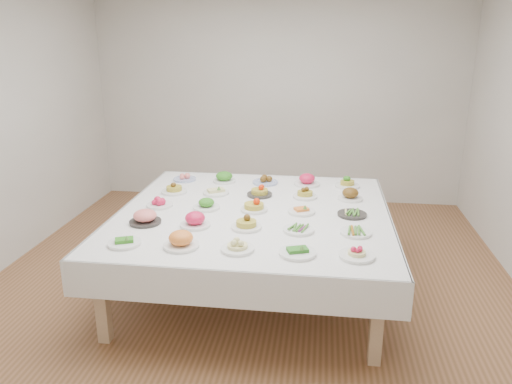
# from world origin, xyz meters

# --- Properties ---
(room_envelope) EXTENTS (5.02, 5.02, 2.81)m
(room_envelope) POSITION_xyz_m (0.00, 0.00, 1.83)
(room_envelope) COLOR #8D5B3B
(room_envelope) RESTS_ON ground
(display_table) EXTENTS (2.40, 2.40, 0.75)m
(display_table) POSITION_xyz_m (0.04, -0.16, 0.69)
(display_table) COLOR white
(display_table) RESTS_ON ground
(dish_0) EXTENTS (0.25, 0.25, 0.09)m
(dish_0) POSITION_xyz_m (-0.81, -1.03, 0.78)
(dish_0) COLOR white
(dish_0) RESTS_ON display_table
(dish_1) EXTENTS (0.26, 0.26, 0.17)m
(dish_1) POSITION_xyz_m (-0.38, -1.02, 0.83)
(dish_1) COLOR white
(dish_1) RESTS_ON display_table
(dish_2) EXTENTS (0.27, 0.27, 0.14)m
(dish_2) POSITION_xyz_m (0.04, -1.02, 0.82)
(dish_2) COLOR white
(dish_2) RESTS_ON display_table
(dish_3) EXTENTS (0.26, 0.26, 0.10)m
(dish_3) POSITION_xyz_m (0.48, -1.03, 0.79)
(dish_3) COLOR white
(dish_3) RESTS_ON display_table
(dish_4) EXTENTS (0.25, 0.25, 0.12)m
(dish_4) POSITION_xyz_m (0.90, -1.03, 0.80)
(dish_4) COLOR white
(dish_4) RESTS_ON display_table
(dish_5) EXTENTS (0.29, 0.29, 0.15)m
(dish_5) POSITION_xyz_m (-0.81, -0.59, 0.82)
(dish_5) COLOR #2C2A27
(dish_5) RESTS_ON display_table
(dish_6) EXTENTS (0.24, 0.24, 0.14)m
(dish_6) POSITION_xyz_m (-0.38, -0.60, 0.81)
(dish_6) COLOR white
(dish_6) RESTS_ON display_table
(dish_7) EXTENTS (0.24, 0.24, 0.16)m
(dish_7) POSITION_xyz_m (0.04, -0.59, 0.83)
(dish_7) COLOR white
(dish_7) RESTS_ON display_table
(dish_8) EXTENTS (0.25, 0.25, 0.05)m
(dish_8) POSITION_xyz_m (0.47, -0.59, 0.77)
(dish_8) COLOR white
(dish_8) RESTS_ON display_table
(dish_9) EXTENTS (0.24, 0.24, 0.06)m
(dish_9) POSITION_xyz_m (0.92, -0.59, 0.78)
(dish_9) COLOR white
(dish_9) RESTS_ON display_table
(dish_10) EXTENTS (0.24, 0.24, 0.10)m
(dish_10) POSITION_xyz_m (-0.83, -0.16, 0.79)
(dish_10) COLOR white
(dish_10) RESTS_ON display_table
(dish_11) EXTENTS (0.24, 0.24, 0.12)m
(dish_11) POSITION_xyz_m (-0.39, -0.16, 0.80)
(dish_11) COLOR white
(dish_11) RESTS_ON display_table
(dish_12) EXTENTS (0.26, 0.24, 0.16)m
(dish_12) POSITION_xyz_m (0.04, -0.15, 0.83)
(dish_12) COLOR white
(dish_12) RESTS_ON display_table
(dish_13) EXTENTS (0.24, 0.24, 0.09)m
(dish_13) POSITION_xyz_m (0.47, -0.16, 0.78)
(dish_13) COLOR white
(dish_13) RESTS_ON display_table
(dish_14) EXTENTS (0.25, 0.25, 0.06)m
(dish_14) POSITION_xyz_m (0.91, -0.17, 0.77)
(dish_14) COLOR #2C2A27
(dish_14) RESTS_ON display_table
(dish_15) EXTENTS (0.25, 0.25, 0.13)m
(dish_15) POSITION_xyz_m (-0.81, 0.26, 0.81)
(dish_15) COLOR white
(dish_15) RESTS_ON display_table
(dish_16) EXTENTS (0.25, 0.25, 0.11)m
(dish_16) POSITION_xyz_m (-0.39, 0.28, 0.79)
(dish_16) COLOR white
(dish_16) RESTS_ON display_table
(dish_17) EXTENTS (0.25, 0.24, 0.15)m
(dish_17) POSITION_xyz_m (0.04, 0.28, 0.82)
(dish_17) COLOR #2C2A27
(dish_17) RESTS_ON display_table
(dish_18) EXTENTS (0.23, 0.23, 0.13)m
(dish_18) POSITION_xyz_m (0.48, 0.28, 0.81)
(dish_18) COLOR white
(dish_18) RESTS_ON display_table
(dish_19) EXTENTS (0.24, 0.24, 0.13)m
(dish_19) POSITION_xyz_m (0.91, 0.27, 0.81)
(dish_19) COLOR white
(dish_19) RESTS_ON display_table
(dish_20) EXTENTS (0.24, 0.24, 0.09)m
(dish_20) POSITION_xyz_m (-0.83, 0.70, 0.79)
(dish_20) COLOR #4C66B2
(dish_20) RESTS_ON display_table
(dish_21) EXTENTS (0.27, 0.27, 0.15)m
(dish_21) POSITION_xyz_m (-0.39, 0.70, 0.82)
(dish_21) COLOR white
(dish_21) RESTS_ON display_table
(dish_22) EXTENTS (0.26, 0.26, 0.11)m
(dish_22) POSITION_xyz_m (0.05, 0.70, 0.80)
(dish_22) COLOR #4C66B2
(dish_22) RESTS_ON display_table
(dish_23) EXTENTS (0.26, 0.26, 0.14)m
(dish_23) POSITION_xyz_m (0.48, 0.70, 0.82)
(dish_23) COLOR white
(dish_23) RESTS_ON display_table
(dish_24) EXTENTS (0.25, 0.25, 0.15)m
(dish_24) POSITION_xyz_m (0.90, 0.69, 0.82)
(dish_24) COLOR white
(dish_24) RESTS_ON display_table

